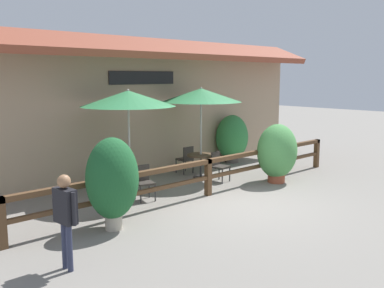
% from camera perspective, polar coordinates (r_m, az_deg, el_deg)
% --- Properties ---
extents(ground_plane, '(60.00, 60.00, 0.00)m').
position_cam_1_polar(ground_plane, '(10.44, 6.24, -7.97)').
color(ground_plane, gray).
extents(building_facade, '(14.28, 1.49, 4.23)m').
position_cam_1_polar(building_facade, '(13.09, -7.25, 5.10)').
color(building_facade, tan).
rests_on(building_facade, ground).
extents(patio_railing, '(10.40, 0.14, 0.95)m').
position_cam_1_polar(patio_railing, '(10.96, 2.17, -3.35)').
color(patio_railing, brown).
rests_on(patio_railing, ground).
extents(patio_umbrella_near, '(2.40, 2.40, 2.73)m').
position_cam_1_polar(patio_umbrella_near, '(10.93, -8.50, 6.02)').
color(patio_umbrella_near, '#B7B2A8').
rests_on(patio_umbrella_near, ground).
extents(dining_table_near, '(0.85, 0.85, 0.71)m').
position_cam_1_polar(dining_table_near, '(11.19, -8.27, -3.87)').
color(dining_table_near, '#4C3826').
rests_on(dining_table_near, ground).
extents(chair_near_streetside, '(0.51, 0.51, 0.87)m').
position_cam_1_polar(chair_near_streetside, '(10.68, -6.44, -4.88)').
color(chair_near_streetside, '#332D28').
rests_on(chair_near_streetside, ground).
extents(chair_near_wallside, '(0.45, 0.45, 0.87)m').
position_cam_1_polar(chair_near_wallside, '(11.75, -9.89, -3.67)').
color(chair_near_wallside, '#332D28').
rests_on(chair_near_wallside, ground).
extents(patio_umbrella_middle, '(2.40, 2.40, 2.73)m').
position_cam_1_polar(patio_umbrella_middle, '(12.71, 1.22, 6.52)').
color(patio_umbrella_middle, '#B7B2A8').
rests_on(patio_umbrella_middle, ground).
extents(dining_table_middle, '(0.85, 0.85, 0.71)m').
position_cam_1_polar(dining_table_middle, '(12.94, 1.19, -2.03)').
color(dining_table_middle, '#4C3826').
rests_on(dining_table_middle, ground).
extents(chair_middle_streetside, '(0.48, 0.48, 0.87)m').
position_cam_1_polar(chair_middle_streetside, '(12.49, 3.61, -2.80)').
color(chair_middle_streetside, '#332D28').
rests_on(chair_middle_streetside, ground).
extents(chair_middle_wallside, '(0.43, 0.43, 0.87)m').
position_cam_1_polar(chair_middle_wallside, '(13.49, -0.83, -1.90)').
color(chair_middle_wallside, '#332D28').
rests_on(chair_middle_wallside, ground).
extents(potted_plant_entrance_palm, '(1.22, 1.10, 1.70)m').
position_cam_1_polar(potted_plant_entrance_palm, '(12.51, 11.28, -1.04)').
color(potted_plant_entrance_palm, '#9E4C33').
rests_on(potted_plant_entrance_palm, ground).
extents(potted_plant_small_flowering, '(1.07, 0.97, 1.87)m').
position_cam_1_polar(potted_plant_small_flowering, '(8.59, -10.56, -4.69)').
color(potted_plant_small_flowering, '#B7AD99').
rests_on(potted_plant_small_flowering, ground).
extents(potted_plant_tall_tropical, '(1.21, 1.09, 1.70)m').
position_cam_1_polar(potted_plant_tall_tropical, '(15.24, 5.36, 0.81)').
color(potted_plant_tall_tropical, '#564C47').
rests_on(potted_plant_tall_tropical, ground).
extents(pedestrian, '(0.23, 0.55, 1.55)m').
position_cam_1_polar(pedestrian, '(7.00, -16.54, -8.36)').
color(pedestrian, '#2D334C').
rests_on(pedestrian, ground).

